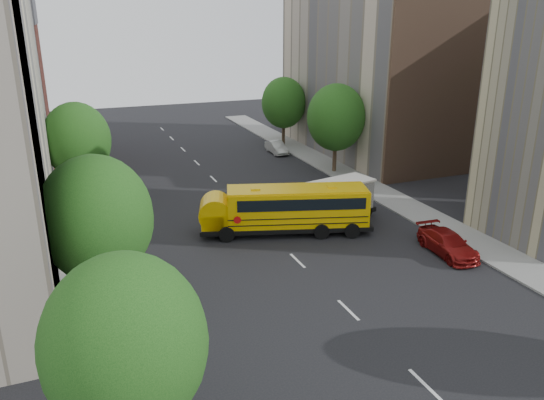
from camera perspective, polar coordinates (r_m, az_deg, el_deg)
ground at (r=33.09m, az=1.32°, el=-5.16°), size 120.00×120.00×0.00m
sidewalk_left at (r=35.40m, az=-19.49°, el=-4.55°), size 3.00×80.00×0.12m
sidewalk_right at (r=42.46m, az=13.02°, el=-0.01°), size 3.00×80.00×0.12m
lane_markings at (r=41.83m, az=-4.07°, el=0.07°), size 0.15×64.00×0.01m
building_right_far at (r=56.52m, az=10.52°, el=14.10°), size 10.00×22.00×18.00m
building_right_sidewall at (r=47.60m, az=17.69°, el=12.67°), size 10.10×0.30×18.00m
street_tree_0 at (r=16.40m, az=-15.48°, el=-14.72°), size 4.80×4.80×7.41m
street_tree_1 at (r=25.25m, az=-18.38°, el=-1.92°), size 5.12×5.12×7.90m
street_tree_2 at (r=42.64m, az=-20.24°, el=6.04°), size 4.99×4.99×7.71m
street_tree_4 at (r=48.37m, az=6.91°, el=8.80°), size 5.25×5.25×8.10m
street_tree_5 at (r=59.08m, az=1.26°, el=10.41°), size 4.86×4.86×7.51m
school_bus at (r=34.74m, az=1.33°, el=-0.81°), size 11.48×5.78×3.17m
safari_truck at (r=37.08m, az=6.50°, el=-0.09°), size 6.93×3.68×2.82m
parked_car_0 at (r=25.57m, az=-12.05°, el=-11.66°), size 1.83×4.14×1.39m
parked_car_1 at (r=40.48m, az=-16.25°, el=-0.36°), size 1.63×4.02×1.30m
parked_car_3 at (r=33.73m, az=18.38°, el=-4.45°), size 2.23×4.80×1.36m
parked_car_5 at (r=55.99m, az=0.50°, el=5.69°), size 1.42×3.89×1.27m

